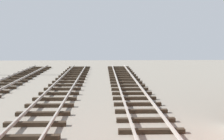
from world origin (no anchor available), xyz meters
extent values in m
cube|color=#2D2319|center=(1.36, 11.04, 0.09)|extent=(2.50, 0.24, 0.18)
cube|color=#2D2319|center=(1.36, 12.42, 0.09)|extent=(2.50, 0.24, 0.18)
cube|color=#2D2319|center=(1.36, 13.80, 0.09)|extent=(2.50, 0.24, 0.18)
cube|color=#2D2319|center=(1.36, 15.18, 0.09)|extent=(2.50, 0.24, 0.18)
cube|color=#2D2319|center=(1.36, 16.56, 0.09)|extent=(2.50, 0.24, 0.18)
cube|color=#2D2319|center=(1.36, 17.94, 0.09)|extent=(2.50, 0.24, 0.18)
cube|color=#2D2319|center=(1.36, 19.32, 0.09)|extent=(2.50, 0.24, 0.18)
cube|color=#2D2319|center=(1.36, 20.70, 0.09)|extent=(2.50, 0.24, 0.18)
cube|color=#2D2319|center=(1.36, 22.08, 0.09)|extent=(2.50, 0.24, 0.18)
cube|color=#2D2319|center=(1.36, 23.46, 0.09)|extent=(2.50, 0.24, 0.18)
cube|color=#2D2319|center=(1.36, 24.84, 0.09)|extent=(2.50, 0.24, 0.18)
cube|color=#2D2319|center=(1.36, 26.22, 0.09)|extent=(2.50, 0.24, 0.18)
cube|color=#2D2319|center=(1.36, 27.59, 0.09)|extent=(2.50, 0.24, 0.18)
cube|color=#2D2319|center=(1.36, 28.97, 0.09)|extent=(2.50, 0.24, 0.18)
cube|color=#2D2319|center=(1.36, 30.35, 0.09)|extent=(2.50, 0.24, 0.18)
cube|color=#2D2319|center=(1.36, 31.73, 0.09)|extent=(2.50, 0.24, 0.18)
cube|color=#2D2319|center=(1.36, 33.11, 0.09)|extent=(2.50, 0.24, 0.18)
cube|color=#2D2319|center=(-3.21, 10.52, 0.09)|extent=(2.50, 0.24, 0.18)
cube|color=#2D2319|center=(-3.21, 12.02, 0.09)|extent=(2.50, 0.24, 0.18)
cube|color=#2D2319|center=(-3.21, 13.52, 0.09)|extent=(2.50, 0.24, 0.18)
cube|color=#2D2319|center=(-3.21, 15.02, 0.09)|extent=(2.50, 0.24, 0.18)
cube|color=#2D2319|center=(-3.21, 16.53, 0.09)|extent=(2.50, 0.24, 0.18)
cube|color=#2D2319|center=(-3.21, 18.03, 0.09)|extent=(2.50, 0.24, 0.18)
cube|color=#2D2319|center=(-3.21, 19.53, 0.09)|extent=(2.50, 0.24, 0.18)
cube|color=#2D2319|center=(-3.21, 21.03, 0.09)|extent=(2.50, 0.24, 0.18)
cube|color=#2D2319|center=(-3.21, 22.54, 0.09)|extent=(2.50, 0.24, 0.18)
cube|color=#2D2319|center=(-3.21, 24.04, 0.09)|extent=(2.50, 0.24, 0.18)
cube|color=#2D2319|center=(-3.21, 25.54, 0.09)|extent=(2.50, 0.24, 0.18)
cube|color=#2D2319|center=(-3.21, 27.04, 0.09)|extent=(2.50, 0.24, 0.18)
cube|color=#2D2319|center=(-3.21, 28.55, 0.09)|extent=(2.50, 0.24, 0.18)
cube|color=#2D2319|center=(-3.21, 30.05, 0.09)|extent=(2.50, 0.24, 0.18)
cube|color=#2D2319|center=(-3.21, 31.55, 0.09)|extent=(2.50, 0.24, 0.18)
cube|color=#2D2319|center=(-3.21, 33.05, 0.09)|extent=(2.50, 0.24, 0.18)
cube|color=#2D2319|center=(-7.78, 21.58, 0.09)|extent=(2.50, 0.24, 0.18)
cube|color=#2D2319|center=(-7.78, 23.02, 0.09)|extent=(2.50, 0.24, 0.18)
cube|color=#2D2319|center=(-7.78, 24.45, 0.09)|extent=(2.50, 0.24, 0.18)
cube|color=#2D2319|center=(-7.78, 25.89, 0.09)|extent=(2.50, 0.24, 0.18)
cube|color=#2D2319|center=(-7.78, 27.33, 0.09)|extent=(2.50, 0.24, 0.18)
cube|color=#2D2319|center=(-7.78, 28.77, 0.09)|extent=(2.50, 0.24, 0.18)
cube|color=#2D2319|center=(-7.78, 30.21, 0.09)|extent=(2.50, 0.24, 0.18)
cube|color=#2D2319|center=(-7.78, 31.65, 0.09)|extent=(2.50, 0.24, 0.18)
cube|color=#2D2319|center=(-7.78, 33.08, 0.09)|extent=(2.50, 0.24, 0.18)
camera|label=1|loc=(-0.44, 1.30, 3.57)|focal=43.47mm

